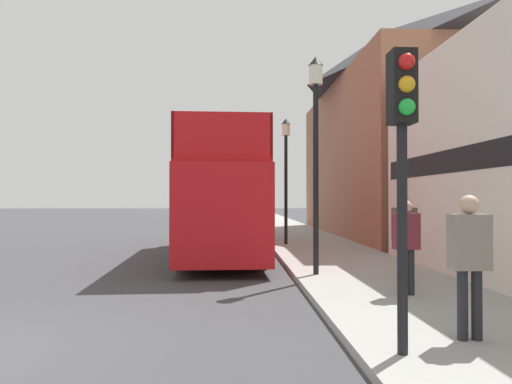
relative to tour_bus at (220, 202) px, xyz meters
The scene contains 12 objects.
ground_plane 11.16m from the tour_bus, 107.76° to the left, with size 144.00×144.00×0.00m, color #3D3D3F.
sidewalk 8.52m from the tour_bus, 63.91° to the left, with size 3.59×108.00×0.14m.
brick_terrace_rear 12.64m from the tour_bus, 45.78° to the left, with size 6.00×17.26×10.67m.
tour_bus is the anchor object (origin of this frame).
parked_car_ahead_of_bus 7.38m from the tour_bus, 84.39° to the left, with size 1.95×4.18×1.53m.
pedestrian_nearest 11.04m from the tour_bus, 71.97° to the right, with size 0.48×0.26×1.83m.
pedestrian_second 8.41m from the tour_bus, 64.32° to the right, with size 0.46×0.25×1.75m.
pedestrian_third 7.40m from the tour_bus, 56.32° to the right, with size 0.48×0.26×1.84m.
traffic_signal 11.32m from the tour_bus, 77.87° to the right, with size 0.28×0.42×3.50m.
lamp_post_nearest 5.80m from the tour_bus, 64.27° to the right, with size 0.35×0.35×5.17m.
lamp_post_second 4.19m from the tour_bus, 48.94° to the left, with size 0.35×0.35×4.95m.
lamp_post_third 11.04m from the tour_bus, 77.83° to the left, with size 0.35×0.35×4.30m.
Camera 1 is at (3.78, -6.16, 1.93)m, focal length 35.00 mm.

